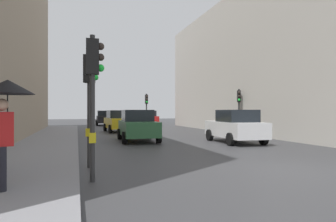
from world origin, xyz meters
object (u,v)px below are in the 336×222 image
traffic_light_mid_street (239,103)px  car_red_sedan (147,118)px  car_dark_suv (104,118)px  traffic_light_near_left (93,81)px  car_white_compact (235,126)px  pedestrian_with_umbrella (6,103)px  car_green_estate (138,125)px  traffic_light_near_right (90,87)px  car_yellow_taxi (118,121)px  traffic_light_far_median (147,105)px

traffic_light_mid_street → car_red_sedan: traffic_light_mid_street is taller
traffic_light_mid_street → car_dark_suv: size_ratio=0.77×
traffic_light_near_left → traffic_light_mid_street: bearing=47.4°
car_dark_suv → car_red_sedan: (4.77, -2.37, 0.00)m
car_red_sedan → car_white_compact: bearing=-89.5°
pedestrian_with_umbrella → traffic_light_mid_street: bearing=45.3°
car_green_estate → pedestrian_with_umbrella: size_ratio=2.00×
car_green_estate → traffic_light_near_right: bearing=-111.4°
car_yellow_taxi → car_dark_suv: same height
car_yellow_taxi → pedestrian_with_umbrella: pedestrian_with_umbrella is taller
traffic_light_mid_street → car_white_compact: bearing=-122.2°
traffic_light_mid_street → car_green_estate: (-7.74, -2.22, -1.38)m
traffic_light_near_left → traffic_light_mid_street: traffic_light_near_left is taller
car_yellow_taxi → car_red_sedan: size_ratio=1.02×
traffic_light_mid_street → car_red_sedan: (-3.09, 15.52, -1.38)m
traffic_light_far_median → car_yellow_taxi: bearing=-137.7°
traffic_light_near_right → car_red_sedan: (7.56, 25.17, -1.52)m
traffic_light_near_left → car_white_compact: size_ratio=0.82×
car_yellow_taxi → car_dark_suv: bearing=90.4°
car_yellow_taxi → traffic_light_near_right: bearing=-100.6°
traffic_light_near_left → car_yellow_taxi: size_ratio=0.82×
traffic_light_mid_street → traffic_light_far_median: bearing=119.6°
traffic_light_near_left → car_yellow_taxi: 17.64m
traffic_light_near_right → traffic_light_far_median: size_ratio=1.05×
traffic_light_far_median → car_white_compact: traffic_light_far_median is taller
car_red_sedan → car_dark_suv: bearing=153.5°
traffic_light_near_right → traffic_light_near_left: (0.00, -1.92, 0.02)m
car_white_compact → car_red_sedan: 20.15m
pedestrian_with_umbrella → traffic_light_far_median: bearing=70.2°
traffic_light_mid_street → car_dark_suv: traffic_light_mid_street is taller
traffic_light_near_left → traffic_light_far_median: 20.87m
traffic_light_near_left → traffic_light_mid_street: 15.73m
traffic_light_mid_street → pedestrian_with_umbrella: size_ratio=1.53×
traffic_light_mid_street → car_dark_suv: bearing=113.7°
traffic_light_near_left → traffic_light_mid_street: (10.66, 11.57, -0.16)m
car_white_compact → pedestrian_with_umbrella: bearing=-140.3°
traffic_light_far_median → car_green_estate: size_ratio=0.78×
car_white_compact → car_red_sedan: same height
car_white_compact → car_dark_suv: same height
car_green_estate → car_dark_suv: bearing=90.4°
traffic_light_near_right → pedestrian_with_umbrella: size_ratio=1.63×
traffic_light_near_right → traffic_light_near_left: traffic_light_near_left is taller
car_dark_suv → car_red_sedan: size_ratio=1.01×
traffic_light_mid_street → car_dark_suv: 19.59m
traffic_light_near_left → car_dark_suv: 29.64m
traffic_light_near_left → traffic_light_far_median: size_ratio=1.05×
car_dark_suv → car_yellow_taxi: bearing=-89.6°
traffic_light_near_left → traffic_light_near_right: bearing=90.0°
traffic_light_near_left → traffic_light_far_median: (5.85, 20.03, -0.12)m
car_white_compact → car_red_sedan: (-0.17, 20.15, 0.00)m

